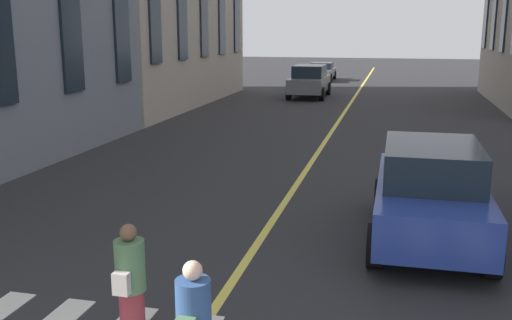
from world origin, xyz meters
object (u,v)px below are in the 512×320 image
object	(u,v)px
car_blue_parked_a	(430,192)
car_grey_parked_b	(309,81)
pedestrian_near	(131,287)
car_grey_far	(322,71)

from	to	relation	value
car_blue_parked_a	car_grey_parked_b	bearing A→B (deg)	13.89
car_grey_parked_b	car_blue_parked_a	xyz separation A→B (m)	(-23.19, -5.74, 0.00)
pedestrian_near	car_grey_far	bearing A→B (deg)	3.84
car_grey_parked_b	car_grey_far	world-z (taller)	car_grey_parked_b
car_grey_parked_b	pedestrian_near	world-z (taller)	car_grey_parked_b
car_grey_parked_b	car_grey_far	xyz separation A→B (m)	(11.62, 0.76, -0.27)
car_blue_parked_a	pedestrian_near	world-z (taller)	car_blue_parked_a
car_blue_parked_a	pedestrian_near	bearing A→B (deg)	141.89
car_blue_parked_a	pedestrian_near	distance (m)	6.21
car_grey_far	car_blue_parked_a	distance (m)	35.41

